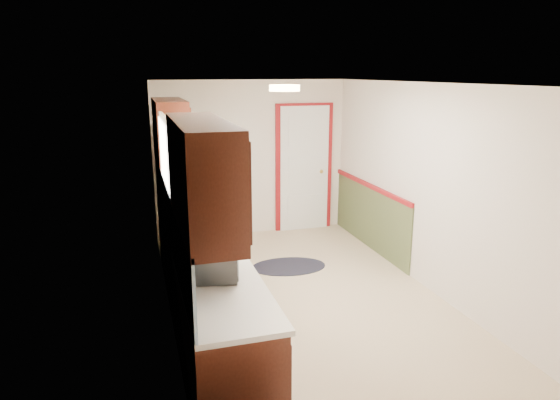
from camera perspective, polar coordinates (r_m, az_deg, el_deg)
room_shell at (r=5.44m, az=2.89°, el=0.47°), size 3.20×5.20×2.52m
kitchen_run at (r=5.02m, az=-9.53°, el=-5.62°), size 0.63×4.00×2.20m
back_wall_trim at (r=7.87m, az=4.33°, el=2.50°), size 1.12×2.30×2.08m
ceiling_fixture at (r=5.00m, az=0.52°, el=12.68°), size 0.30×0.30×0.06m
microwave at (r=4.03m, az=-7.47°, el=-5.90°), size 0.39×0.59×0.37m
refrigerator at (r=7.10m, az=-10.10°, el=1.14°), size 0.83×0.80×1.81m
rug at (r=6.68m, az=1.00°, el=-7.59°), size 1.05×0.74×0.01m
cooktop at (r=6.39m, az=-10.88°, el=0.02°), size 0.50×0.60×0.02m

